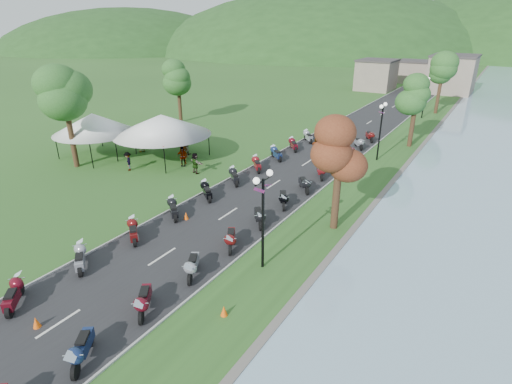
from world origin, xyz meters
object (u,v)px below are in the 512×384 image
Objects in this scene: pedestrian_a at (184,164)px; pedestrian_b at (187,154)px; vendor_tent_main at (163,137)px; pedestrian_c at (129,170)px.

pedestrian_a reaches higher than pedestrian_b.
pedestrian_a is at bearing -6.49° from vendor_tent_main.
pedestrian_a is at bearing 89.53° from pedestrian_c.
pedestrian_a is 1.24× the size of pedestrian_c.
vendor_tent_main is 3.27m from pedestrian_a.
vendor_tent_main reaches higher than pedestrian_a.
vendor_tent_main reaches higher than pedestrian_c.
vendor_tent_main reaches higher than pedestrian_b.
pedestrian_c is at bearing 171.05° from pedestrian_a.
pedestrian_c is at bearing -93.47° from vendor_tent_main.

